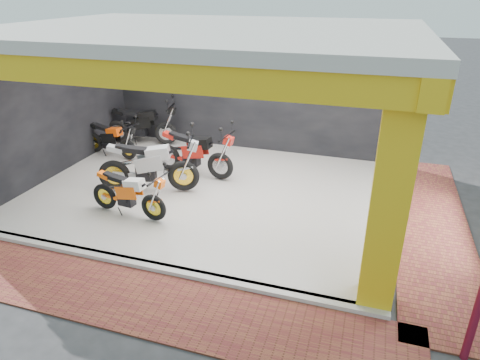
# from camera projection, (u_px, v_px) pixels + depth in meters

# --- Properties ---
(ground) EXTENTS (80.00, 80.00, 0.00)m
(ground) POSITION_uv_depth(u_px,v_px,m) (172.00, 237.00, 8.23)
(ground) COLOR #2D2D30
(ground) RESTS_ON ground
(showroom_floor) EXTENTS (8.00, 6.00, 0.10)m
(showroom_floor) POSITION_uv_depth(u_px,v_px,m) (210.00, 192.00, 9.94)
(showroom_floor) COLOR white
(showroom_floor) RESTS_ON ground
(showroom_ceiling) EXTENTS (8.40, 6.40, 0.20)m
(showroom_ceiling) POSITION_uv_depth(u_px,v_px,m) (205.00, 31.00, 8.48)
(showroom_ceiling) COLOR beige
(showroom_ceiling) RESTS_ON corner_column
(back_wall) EXTENTS (8.20, 0.20, 3.50)m
(back_wall) POSITION_uv_depth(u_px,v_px,m) (249.00, 91.00, 11.93)
(back_wall) COLOR black
(back_wall) RESTS_ON ground
(left_wall) EXTENTS (0.20, 6.20, 3.50)m
(left_wall) POSITION_uv_depth(u_px,v_px,m) (51.00, 106.00, 10.38)
(left_wall) COLOR black
(left_wall) RESTS_ON ground
(corner_column) EXTENTS (0.50, 0.50, 3.50)m
(corner_column) POSITION_uv_depth(u_px,v_px,m) (389.00, 201.00, 5.81)
(corner_column) COLOR gold
(corner_column) RESTS_ON ground
(header_beam_front) EXTENTS (8.40, 0.30, 0.40)m
(header_beam_front) POSITION_uv_depth(u_px,v_px,m) (125.00, 73.00, 6.00)
(header_beam_front) COLOR gold
(header_beam_front) RESTS_ON corner_column
(header_beam_right) EXTENTS (0.30, 6.40, 0.40)m
(header_beam_right) POSITION_uv_depth(u_px,v_px,m) (417.00, 56.00, 7.49)
(header_beam_right) COLOR gold
(header_beam_right) RESTS_ON corner_column
(floor_kerb) EXTENTS (8.00, 0.20, 0.10)m
(floor_kerb) POSITION_uv_depth(u_px,v_px,m) (146.00, 265.00, 7.32)
(floor_kerb) COLOR white
(floor_kerb) RESTS_ON ground
(paver_front) EXTENTS (9.00, 1.40, 0.03)m
(paver_front) POSITION_uv_depth(u_px,v_px,m) (121.00, 295.00, 6.66)
(paver_front) COLOR brown
(paver_front) RESTS_ON ground
(paver_right) EXTENTS (1.40, 7.00, 0.03)m
(paver_right) POSITION_uv_depth(u_px,v_px,m) (432.00, 225.00, 8.62)
(paver_right) COLOR brown
(paver_right) RESTS_ON ground
(moto_hero) EXTENTS (1.95, 0.89, 1.15)m
(moto_hero) POSITION_uv_depth(u_px,v_px,m) (153.00, 195.00, 8.38)
(moto_hero) COLOR #FF5D0A
(moto_hero) RESTS_ON showroom_floor
(moto_row_a) EXTENTS (2.58, 1.56, 1.48)m
(moto_row_a) POSITION_uv_depth(u_px,v_px,m) (183.00, 161.00, 9.54)
(moto_row_a) COLOR #9A9CA1
(moto_row_a) RESTS_ON showroom_floor
(moto_row_b) EXTENTS (2.33, 1.05, 1.38)m
(moto_row_b) POSITION_uv_depth(u_px,v_px,m) (220.00, 153.00, 10.16)
(moto_row_b) COLOR #B51B13
(moto_row_b) RESTS_ON showroom_floor
(moto_row_c) EXTENTS (1.98, 1.02, 1.15)m
(moto_row_c) POSITION_uv_depth(u_px,v_px,m) (127.00, 140.00, 11.41)
(moto_row_c) COLOR black
(moto_row_c) RESTS_ON showroom_floor
(moto_row_d) EXTENTS (2.39, 1.28, 1.39)m
(moto_row_d) POSITION_uv_depth(u_px,v_px,m) (165.00, 122.00, 12.46)
(moto_row_d) COLOR black
(moto_row_d) RESTS_ON showroom_floor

